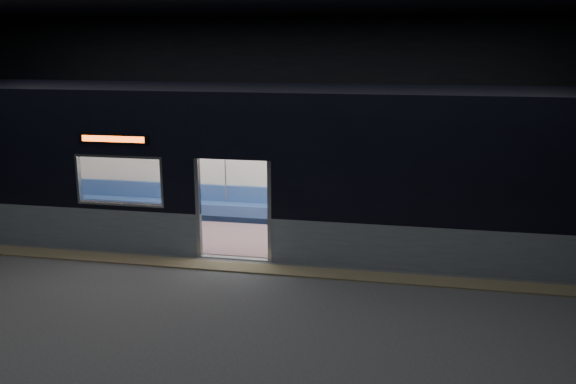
% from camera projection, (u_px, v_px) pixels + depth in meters
% --- Properties ---
extents(station_floor, '(24.00, 14.00, 0.01)m').
position_uv_depth(station_floor, '(219.00, 278.00, 11.35)').
color(station_floor, '#47494C').
rests_on(station_floor, ground).
extents(station_envelope, '(24.00, 14.00, 5.00)m').
position_uv_depth(station_envelope, '(213.00, 78.00, 10.48)').
color(station_envelope, black).
rests_on(station_envelope, station_floor).
extents(tactile_strip, '(22.80, 0.50, 0.03)m').
position_uv_depth(tactile_strip, '(228.00, 267.00, 11.87)').
color(tactile_strip, '#8C7F59').
rests_on(tactile_strip, station_floor).
extents(metro_car, '(18.00, 3.04, 3.35)m').
position_uv_depth(metro_car, '(252.00, 156.00, 13.33)').
color(metro_car, '#8694A0').
rests_on(metro_car, station_floor).
extents(passenger, '(0.46, 0.74, 1.41)m').
position_uv_depth(passenger, '(471.00, 201.00, 13.63)').
color(passenger, black).
rests_on(passenger, metro_car).
extents(handbag, '(0.28, 0.24, 0.13)m').
position_uv_depth(handbag, '(470.00, 209.00, 13.45)').
color(handbag, black).
rests_on(handbag, passenger).
extents(transit_map, '(1.01, 0.03, 0.66)m').
position_uv_depth(transit_map, '(481.00, 170.00, 13.73)').
color(transit_map, white).
rests_on(transit_map, metro_car).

